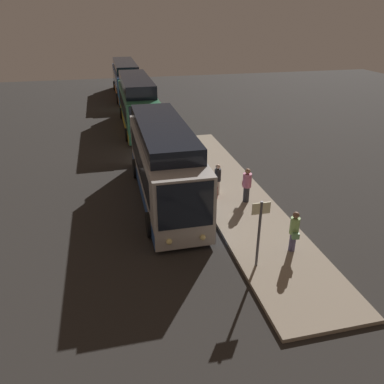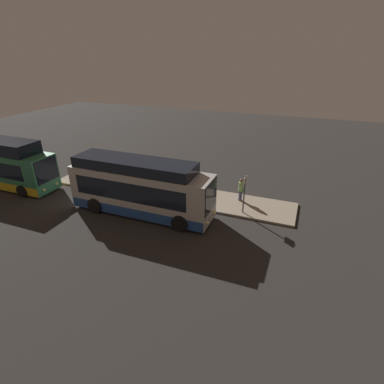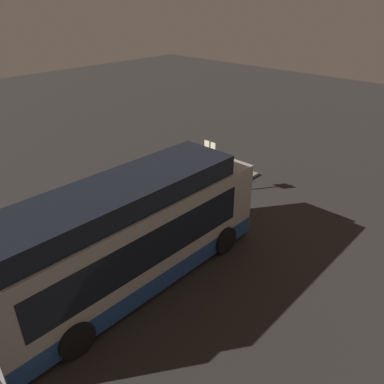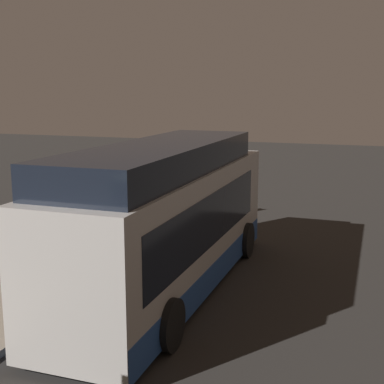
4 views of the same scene
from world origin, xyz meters
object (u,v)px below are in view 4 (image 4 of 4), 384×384
bus_lead (168,224)px  passenger_boarding (87,237)px  passenger_with_bags (128,196)px  suitcase (104,253)px  sign_post (176,177)px  passenger_waiting (73,223)px

bus_lead → passenger_boarding: size_ratio=6.13×
bus_lead → passenger_with_bags: 7.43m
suitcase → sign_post: bearing=-0.3°
passenger_boarding → passenger_waiting: bearing=14.5°
sign_post → passenger_waiting: bearing=163.7°
bus_lead → suitcase: 2.88m
passenger_with_bags → passenger_waiting: bearing=-73.9°
passenger_with_bags → suitcase: bearing=-59.2°
bus_lead → suitcase: bearing=69.2°
suitcase → passenger_with_bags: bearing=18.3°
passenger_with_bags → sign_post: size_ratio=0.64×
sign_post → passenger_boarding: bearing=177.1°
passenger_waiting → passenger_with_bags: size_ratio=1.02×
passenger_boarding → passenger_with_bags: bearing=-17.1°
passenger_waiting → suitcase: bearing=158.1°
bus_lead → passenger_with_bags: bus_lead is taller
bus_lead → passenger_boarding: bus_lead is taller
bus_lead → sign_post: bus_lead is taller
bus_lead → sign_post: (6.73, 2.37, 0.05)m
passenger_with_bags → passenger_boarding: bearing=-63.0°
bus_lead → passenger_with_bags: bearing=33.9°
passenger_waiting → suitcase: passenger_waiting is taller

